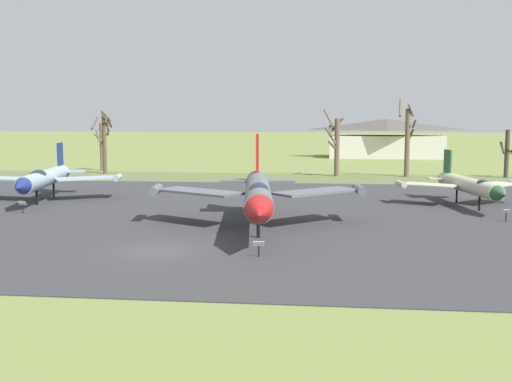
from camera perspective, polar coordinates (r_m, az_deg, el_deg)
ground_plane at (r=33.92m, az=-9.09°, el=-5.58°), size 600.00×600.00×0.00m
asphalt_apron at (r=46.77m, az=-4.66°, el=-2.08°), size 71.92×44.77×0.05m
grass_verge_strip at (r=74.60m, az=-0.43°, el=1.25°), size 131.92×12.00×0.06m
jet_fighter_front_left at (r=52.63m, az=19.27°, el=0.54°), size 10.59×12.91×4.47m
info_placard_front_left at (r=46.01m, az=22.35°, el=-2.04°), size 0.47×0.27×0.93m
jet_fighter_front_right at (r=56.18m, az=-19.20°, el=1.16°), size 12.86×14.71×4.92m
info_placard_front_right at (r=49.73m, az=-21.00°, el=-1.31°), size 0.60×0.32×0.94m
jet_fighter_rear_center at (r=39.46m, az=0.19°, el=-0.14°), size 15.08×17.67×6.09m
info_placard_rear_center at (r=31.83m, az=0.26°, el=-5.27°), size 0.62×0.22×0.89m
bare_tree_far_left at (r=87.47m, az=-14.18°, el=4.40°), size 2.20×2.32×8.15m
bare_tree_left_of_center at (r=82.24m, az=-14.05°, el=4.58°), size 2.46×2.53×8.29m
bare_tree_center at (r=76.79m, az=7.45°, el=4.47°), size 2.58×2.61×8.40m
bare_tree_right_of_center at (r=77.58m, az=13.97°, el=4.76°), size 2.21×2.12×9.73m
bare_tree_far_right at (r=80.33m, az=22.52°, el=3.35°), size 2.67×2.96×5.89m
visitor_building at (r=116.67m, az=12.03°, el=4.81°), size 21.91×10.86×7.17m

